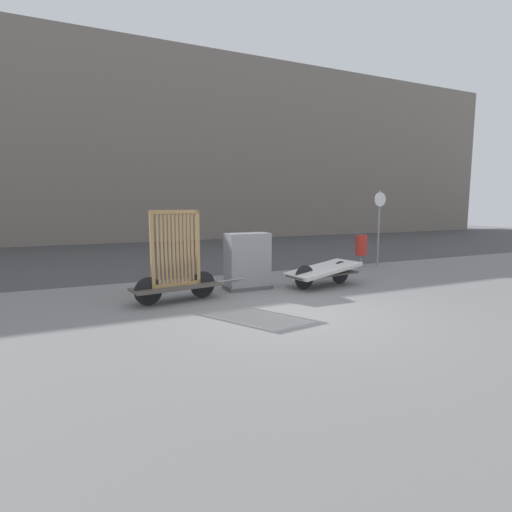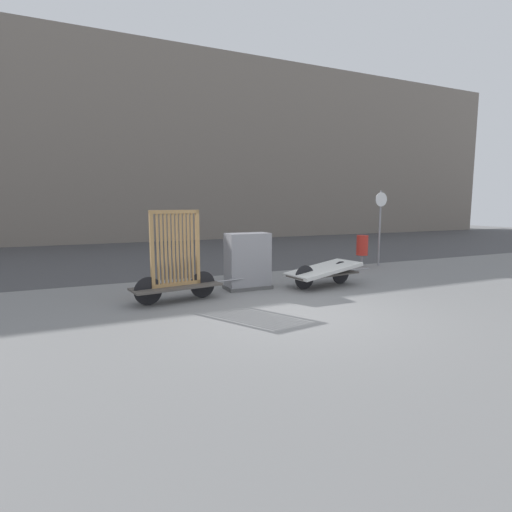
# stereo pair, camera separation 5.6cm
# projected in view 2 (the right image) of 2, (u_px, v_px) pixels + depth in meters

# --- Properties ---
(ground_plane) EXTENTS (60.00, 60.00, 0.00)m
(ground_plane) POSITION_uv_depth(u_px,v_px,m) (297.00, 313.00, 7.17)
(ground_plane) COLOR slate
(road_strip) EXTENTS (56.00, 10.76, 0.01)m
(road_strip) POSITION_uv_depth(u_px,v_px,m) (175.00, 253.00, 15.80)
(road_strip) COLOR #424244
(road_strip) RESTS_ON ground_plane
(building_facade) EXTENTS (48.00, 4.00, 10.05)m
(building_facade) POSITION_uv_depth(u_px,v_px,m) (141.00, 147.00, 21.81)
(building_facade) COLOR slate
(building_facade) RESTS_ON ground_plane
(bike_cart_with_bedframe) EXTENTS (2.51, 0.89, 1.83)m
(bike_cart_with_bedframe) POSITION_uv_depth(u_px,v_px,m) (176.00, 270.00, 7.98)
(bike_cart_with_bedframe) COLOR #4C4742
(bike_cart_with_bedframe) RESTS_ON ground_plane
(bike_cart_with_mattress) EXTENTS (2.53, 1.14, 0.56)m
(bike_cart_with_mattress) POSITION_uv_depth(u_px,v_px,m) (324.00, 271.00, 9.46)
(bike_cart_with_mattress) COLOR #4C4742
(bike_cart_with_mattress) RESTS_ON ground_plane
(utility_cabinet) EXTENTS (1.04, 0.58, 1.29)m
(utility_cabinet) POSITION_uv_depth(u_px,v_px,m) (248.00, 263.00, 9.16)
(utility_cabinet) COLOR #4C4C4C
(utility_cabinet) RESTS_ON ground_plane
(trash_bin) EXTENTS (0.36, 0.36, 0.98)m
(trash_bin) POSITION_uv_depth(u_px,v_px,m) (362.00, 246.00, 12.43)
(trash_bin) COLOR gray
(trash_bin) RESTS_ON ground_plane
(sign_post) EXTENTS (0.44, 0.06, 2.36)m
(sign_post) POSITION_uv_depth(u_px,v_px,m) (380.00, 219.00, 12.60)
(sign_post) COLOR gray
(sign_post) RESTS_ON ground_plane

